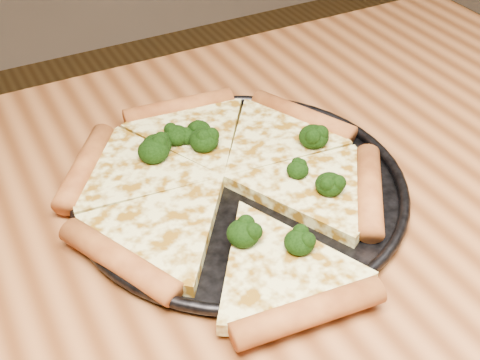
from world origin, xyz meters
name	(u,v)px	position (x,y,z in m)	size (l,w,h in m)	color
dining_table	(254,358)	(0.00, 0.00, 0.66)	(1.20, 0.90, 0.75)	#9B5C30
pizza_pan	(240,186)	(0.05, 0.13, 0.76)	(0.35, 0.35, 0.02)	black
pizza	(226,182)	(0.04, 0.13, 0.77)	(0.35, 0.38, 0.03)	#EEEA92
broccoli_florets	(227,161)	(0.05, 0.15, 0.78)	(0.20, 0.23, 0.03)	black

